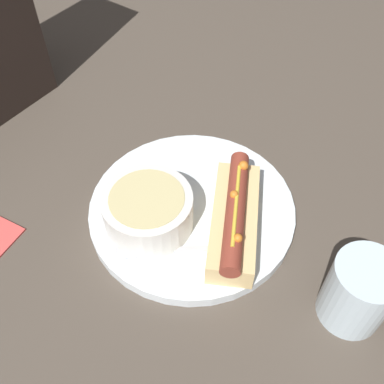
{
  "coord_description": "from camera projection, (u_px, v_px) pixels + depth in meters",
  "views": [
    {
      "loc": [
        -0.32,
        -0.23,
        0.52
      ],
      "look_at": [
        0.0,
        0.0,
        0.05
      ],
      "focal_mm": 42.0,
      "sensor_mm": 36.0,
      "label": 1
    }
  ],
  "objects": [
    {
      "name": "dinner_plate",
      "position": [
        192.0,
        210.0,
        0.65
      ],
      "size": [
        0.29,
        0.29,
        0.02
      ],
      "color": "white",
      "rests_on": "ground_plane"
    },
    {
      "name": "hot_dog",
      "position": [
        236.0,
        217.0,
        0.6
      ],
      "size": [
        0.18,
        0.13,
        0.06
      ],
      "rotation": [
        0.0,
        0.0,
        0.49
      ],
      "color": "#E5C17F",
      "rests_on": "dinner_plate"
    },
    {
      "name": "ground_plane",
      "position": [
        192.0,
        213.0,
        0.65
      ],
      "size": [
        4.0,
        4.0,
        0.0
      ],
      "primitive_type": "plane",
      "color": "#4C4238"
    },
    {
      "name": "soup_bowl",
      "position": [
        148.0,
        209.0,
        0.6
      ],
      "size": [
        0.12,
        0.12,
        0.05
      ],
      "color": "silver",
      "rests_on": "dinner_plate"
    },
    {
      "name": "drinking_glass",
      "position": [
        358.0,
        292.0,
        0.52
      ],
      "size": [
        0.08,
        0.08,
        0.1
      ],
      "color": "silver",
      "rests_on": "ground_plane"
    },
    {
      "name": "spoon",
      "position": [
        146.0,
        250.0,
        0.59
      ],
      "size": [
        0.11,
        0.13,
        0.01
      ],
      "rotation": [
        0.0,
        0.0,
        2.22
      ],
      "color": "#B7B7BC",
      "rests_on": "dinner_plate"
    }
  ]
}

